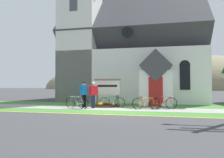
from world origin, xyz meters
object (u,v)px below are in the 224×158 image
object	(u,v)px
bicycle_green	(112,102)
church_sign	(107,88)
bicycle_orange	(77,103)
bicycle_red	(164,103)
cyclist_in_green_jersey	(93,93)
cyclist_in_orange_jersey	(84,92)
bicycle_silver	(146,103)

from	to	relation	value
bicycle_green	church_sign	bearing A→B (deg)	118.00
bicycle_orange	bicycle_red	size ratio (longest dim) A/B	1.03
church_sign	bicycle_green	distance (m)	1.63
bicycle_red	cyclist_in_green_jersey	bearing A→B (deg)	-174.44
church_sign	bicycle_orange	distance (m)	2.85
church_sign	cyclist_in_green_jersey	bearing A→B (deg)	-104.65
church_sign	bicycle_green	bearing A→B (deg)	-62.00
cyclist_in_orange_jersey	cyclist_in_green_jersey	world-z (taller)	cyclist_in_orange_jersey
bicycle_silver	bicycle_red	size ratio (longest dim) A/B	1.01
bicycle_green	bicycle_red	distance (m)	3.38
bicycle_silver	bicycle_red	bearing A→B (deg)	13.73
bicycle_orange	cyclist_in_orange_jersey	distance (m)	0.91
bicycle_orange	bicycle_red	world-z (taller)	bicycle_red
bicycle_green	cyclist_in_orange_jersey	world-z (taller)	cyclist_in_orange_jersey
bicycle_green	bicycle_red	world-z (taller)	bicycle_red
bicycle_silver	cyclist_in_green_jersey	size ratio (longest dim) A/B	0.98
bicycle_red	cyclist_in_green_jersey	distance (m)	4.55
church_sign	cyclist_in_green_jersey	world-z (taller)	church_sign
bicycle_green	bicycle_orange	bearing A→B (deg)	-152.78
church_sign	bicycle_green	size ratio (longest dim) A/B	1.12
cyclist_in_orange_jersey	church_sign	bearing A→B (deg)	55.34
bicycle_silver	bicycle_green	bearing A→B (deg)	167.35
bicycle_orange	cyclist_in_orange_jersey	xyz separation A→B (m)	(0.29, 0.56, 0.65)
bicycle_green	bicycle_red	xyz separation A→B (m)	(3.37, -0.24, 0.02)
bicycle_silver	bicycle_red	distance (m)	1.13
bicycle_silver	cyclist_in_orange_jersey	xyz separation A→B (m)	(-4.08, -0.01, 0.67)
church_sign	bicycle_silver	world-z (taller)	church_sign
bicycle_green	cyclist_in_orange_jersey	distance (m)	1.99
cyclist_in_green_jersey	church_sign	bearing A→B (deg)	75.35
church_sign	bicycle_orange	bearing A→B (deg)	-123.05
bicycle_green	bicycle_orange	xyz separation A→B (m)	(-2.10, -1.08, 0.02)
cyclist_in_orange_jersey	cyclist_in_green_jersey	distance (m)	0.71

